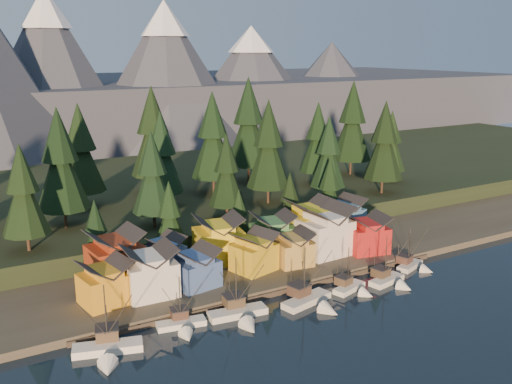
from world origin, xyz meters
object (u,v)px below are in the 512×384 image
boat_4 (353,282)px  house_back_1 (164,254)px  boat_1 (182,319)px  boat_2 (240,307)px  boat_5 (391,274)px  house_front_1 (150,270)px  house_back_0 (115,255)px  boat_0 (107,342)px  boat_3 (311,294)px  boat_6 (414,260)px  house_front_0 (105,281)px

boat_4 → house_back_1: size_ratio=1.15×
boat_1 → boat_4: size_ratio=1.01×
boat_2 → boat_5: size_ratio=1.10×
house_front_1 → house_back_0: 9.86m
boat_0 → boat_2: boat_0 is taller
boat_2 → house_back_1: boat_2 is taller
boat_2 → boat_4: size_ratio=1.21×
boat_0 → boat_1: size_ratio=1.23×
boat_0 → boat_3: (37.91, -1.34, 0.00)m
house_front_1 → house_back_1: 10.80m
boat_6 → house_back_0: house_back_0 is taller
boat_1 → house_back_1: house_back_1 is taller
house_front_0 → house_back_1: house_front_0 is taller
boat_1 → boat_6: (54.23, 0.24, 0.14)m
boat_2 → boat_3: boat_3 is taller
house_back_0 → boat_6: bearing=-26.1°
boat_4 → house_back_0: size_ratio=0.93×
boat_4 → boat_5: boat_5 is taller
boat_2 → house_back_1: 24.13m
boat_3 → house_front_0: bearing=140.7°
house_back_1 → boat_6: bearing=-37.6°
boat_6 → house_back_1: size_ratio=1.16×
boat_3 → boat_5: (19.67, 0.04, -0.11)m
boat_0 → house_front_1: size_ratio=1.28×
boat_1 → boat_6: 54.23m
boat_2 → house_front_1: (-11.35, 14.54, 4.33)m
boat_4 → house_back_1: 38.65m
boat_0 → boat_2: 23.88m
boat_2 → boat_0: bearing=-172.1°
house_front_0 → boat_4: bearing=-28.8°
house_back_1 → boat_2: bearing=-91.6°
boat_2 → boat_6: 43.92m
boat_1 → boat_3: boat_3 is taller
boat_4 → house_front_1: bearing=140.0°
boat_5 → house_back_0: bearing=141.0°
boat_3 → house_back_0: house_back_0 is taller
house_back_1 → boat_5: bearing=-47.0°
boat_6 → house_front_1: 56.84m
boat_1 → boat_4: 35.22m
boat_1 → house_front_1: size_ratio=1.04×
boat_5 → house_front_0: (-53.41, 16.84, 3.66)m
house_front_0 → boat_1: bearing=-64.2°
boat_2 → house_front_1: size_ratio=1.25×
boat_5 → house_back_1: boat_5 is taller
house_front_1 → house_back_1: size_ratio=1.11×
house_front_1 → house_back_1: house_front_1 is taller
boat_4 → house_front_1: (-36.13, 15.44, 4.54)m
boat_5 → boat_0: bearing=167.3°
boat_0 → house_back_0: bearing=86.2°
boat_2 → boat_3: (14.04, -1.91, 0.09)m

